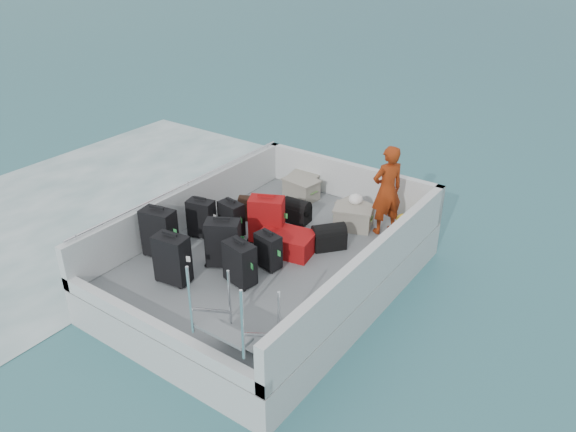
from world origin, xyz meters
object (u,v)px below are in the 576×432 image
object	(u,v)px
suitcase_7	(268,251)
suitcase_8	(287,242)
crate_3	(353,219)
suitcase_3	(172,260)
crate_0	(304,183)
suitcase_6	(240,263)
suitcase_5	(267,220)
passenger	(387,190)
suitcase_4	(223,243)
crate_2	(355,214)
suitcase_2	(231,219)
crate_1	(301,190)
suitcase_1	(201,219)
suitcase_0	(160,233)

from	to	relation	value
suitcase_7	suitcase_8	size ratio (longest dim) A/B	0.66
crate_3	suitcase_3	bearing A→B (deg)	-114.26
suitcase_3	crate_0	xyz separation A→B (m)	(-0.20, 3.64, -0.22)
suitcase_6	suitcase_8	bearing A→B (deg)	99.18
suitcase_6	crate_0	world-z (taller)	suitcase_6
suitcase_5	passenger	xyz separation A→B (m)	(1.43, 1.36, 0.39)
crate_0	passenger	world-z (taller)	passenger
suitcase_4	passenger	size ratio (longest dim) A/B	0.49
suitcase_4	crate_2	distance (m)	2.52
suitcase_2	crate_1	bearing A→B (deg)	93.67
passenger	suitcase_7	bearing A→B (deg)	7.08
suitcase_2	passenger	bearing A→B (deg)	46.62
crate_1	crate_3	xyz separation A→B (m)	(1.36, -0.45, 0.00)
suitcase_3	crate_3	size ratio (longest dim) A/B	1.24
suitcase_4	suitcase_5	size ratio (longest dim) A/B	0.98
suitcase_2	suitcase_6	size ratio (longest dim) A/B	0.92
suitcase_2	crate_3	distance (m)	2.04
suitcase_7	suitcase_8	xyz separation A→B (m)	(-0.04, 0.53, -0.11)
suitcase_5	crate_3	bearing A→B (deg)	25.33
suitcase_1	suitcase_6	world-z (taller)	same
suitcase_2	suitcase_0	bearing A→B (deg)	-104.05
suitcase_3	suitcase_5	xyz separation A→B (m)	(0.36, 1.73, 0.01)
suitcase_5	suitcase_6	size ratio (longest dim) A/B	1.17
suitcase_0	crate_1	xyz separation A→B (m)	(0.62, 2.95, -0.22)
suitcase_7	suitcase_8	bearing A→B (deg)	104.96
suitcase_6	suitcase_8	xyz separation A→B (m)	(0.04, 1.09, -0.15)
crate_2	suitcase_5	bearing A→B (deg)	-122.59
suitcase_0	crate_0	size ratio (longest dim) A/B	1.54
crate_0	crate_2	bearing A→B (deg)	-21.26
crate_2	passenger	size ratio (longest dim) A/B	0.36
suitcase_0	suitcase_7	xyz separation A→B (m)	(1.55, 0.70, -0.12)
suitcase_2	suitcase_8	world-z (taller)	suitcase_2
suitcase_5	crate_3	distance (m)	1.51
suitcase_1	crate_2	xyz separation A→B (m)	(1.82, 1.87, -0.16)
suitcase_8	passenger	size ratio (longest dim) A/B	0.56
suitcase_4	crate_1	world-z (taller)	suitcase_4
suitcase_7	crate_2	size ratio (longest dim) A/B	1.03
crate_1	suitcase_2	bearing A→B (deg)	-94.81
suitcase_2	crate_3	xyz separation A→B (m)	(1.51, 1.37, -0.12)
suitcase_5	crate_2	distance (m)	1.63
suitcase_1	crate_1	world-z (taller)	suitcase_1
suitcase_7	suitcase_1	bearing A→B (deg)	-174.07
suitcase_1	suitcase_2	world-z (taller)	suitcase_1
crate_0	suitcase_7	bearing A→B (deg)	-67.13
crate_3	suitcase_7	bearing A→B (deg)	-103.37
suitcase_1	passenger	distance (m)	3.06
crate_0	suitcase_8	bearing A→B (deg)	-62.90
suitcase_3	suitcase_4	distance (m)	0.81
crate_1	passenger	distance (m)	1.95
suitcase_0	suitcase_5	size ratio (longest dim) A/B	1.05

